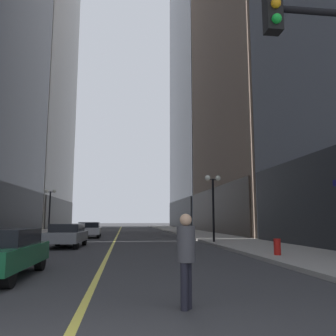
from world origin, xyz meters
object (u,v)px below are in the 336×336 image
at_px(car_silver, 89,229).
at_px(fire_hydrant_right, 277,249).
at_px(street_lamp_left_far, 50,201).
at_px(car_green, 0,251).
at_px(car_grey, 67,234).
at_px(street_lamp_right_mid, 213,193).
at_px(pedestrian_with_orange_bag, 186,253).

distance_m(car_silver, fire_hydrant_right, 19.62).
bearing_deg(street_lamp_left_far, car_green, -81.11).
height_order(car_green, car_grey, same).
height_order(car_green, street_lamp_right_mid, street_lamp_right_mid).
bearing_deg(car_grey, street_lamp_right_mid, 8.32).
xyz_separation_m(car_silver, pedestrian_with_orange_bag, (4.18, -24.67, 0.27)).
bearing_deg(pedestrian_with_orange_bag, fire_hydrant_right, 55.55).
xyz_separation_m(street_lamp_left_far, fire_hydrant_right, (13.30, -20.50, -2.86)).
bearing_deg(car_green, street_lamp_right_mid, 52.66).
relative_size(car_grey, street_lamp_left_far, 0.96).
xyz_separation_m(car_green, street_lamp_left_far, (-3.76, 24.04, 2.54)).
relative_size(car_green, street_lamp_left_far, 0.93).
relative_size(car_grey, car_silver, 1.04).
bearing_deg(car_green, pedestrian_with_orange_bag, -40.37).
relative_size(car_silver, pedestrian_with_orange_bag, 2.41).
xyz_separation_m(car_green, car_silver, (0.31, 20.86, 0.00)).
relative_size(car_silver, street_lamp_left_far, 0.92).
bearing_deg(street_lamp_left_far, car_silver, -38.07).
relative_size(car_green, fire_hydrant_right, 5.14).
relative_size(car_green, street_lamp_right_mid, 0.93).
distance_m(car_silver, pedestrian_with_orange_bag, 25.02).
height_order(car_grey, car_silver, same).
xyz_separation_m(car_green, street_lamp_right_mid, (9.04, 11.85, 2.54)).
bearing_deg(car_grey, fire_hydrant_right, -36.41).
bearing_deg(street_lamp_left_far, car_grey, -74.18).
bearing_deg(car_grey, car_green, -90.37).
bearing_deg(street_lamp_right_mid, car_green, -127.34).
bearing_deg(car_silver, car_grey, -91.34).
distance_m(street_lamp_right_mid, fire_hydrant_right, 8.79).
bearing_deg(fire_hydrant_right, car_grey, 143.59).
bearing_deg(car_grey, street_lamp_left_far, 105.82).
bearing_deg(pedestrian_with_orange_bag, car_green, 139.63).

